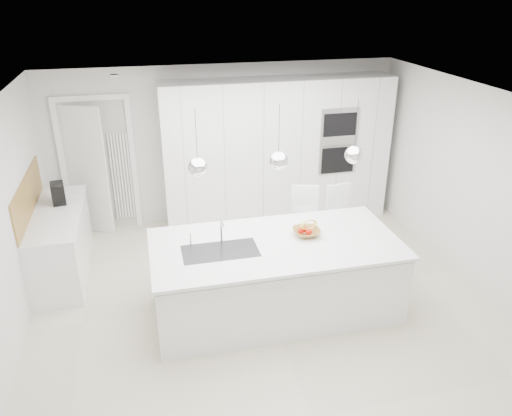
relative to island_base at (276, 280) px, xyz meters
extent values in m
plane|color=beige|center=(-0.10, 0.30, -0.43)|extent=(5.50, 5.50, 0.00)
plane|color=silver|center=(-0.10, 2.80, 0.82)|extent=(5.50, 0.00, 5.50)
plane|color=silver|center=(-2.85, 0.30, 0.82)|extent=(0.00, 5.00, 5.00)
plane|color=white|center=(-0.10, 0.30, 2.07)|extent=(5.50, 5.50, 0.00)
cube|color=white|center=(0.70, 2.50, 0.72)|extent=(3.60, 0.60, 2.30)
cube|color=white|center=(-2.30, 2.72, 0.57)|extent=(0.76, 0.38, 2.00)
cube|color=white|center=(-2.55, 1.50, 0.00)|extent=(0.60, 1.80, 0.86)
cube|color=white|center=(-2.55, 1.50, 0.45)|extent=(0.62, 1.82, 0.04)
cube|color=#A27E42|center=(-2.84, 1.50, 0.72)|extent=(0.02, 1.80, 0.50)
cube|color=white|center=(0.00, 0.00, 0.00)|extent=(2.80, 1.20, 0.86)
cube|color=white|center=(0.00, 0.05, 0.45)|extent=(2.84, 1.40, 0.04)
cylinder|color=white|center=(-0.60, 0.20, 0.62)|extent=(0.02, 0.02, 0.30)
sphere|color=white|center=(-0.85, 0.00, 1.47)|extent=(0.20, 0.20, 0.20)
sphere|color=white|center=(0.00, 0.00, 1.47)|extent=(0.20, 0.20, 0.20)
sphere|color=white|center=(0.85, 0.00, 1.47)|extent=(0.20, 0.20, 0.20)
imported|color=#A27E42|center=(0.40, 0.14, 0.51)|extent=(0.33, 0.33, 0.08)
cube|color=black|center=(-2.53, 1.80, 0.61)|extent=(0.21, 0.28, 0.28)
sphere|color=#BE1306|center=(0.33, 0.14, 0.54)|extent=(0.07, 0.07, 0.07)
sphere|color=#BE1306|center=(0.41, 0.09, 0.54)|extent=(0.08, 0.08, 0.08)
sphere|color=#BE1306|center=(0.37, 0.17, 0.54)|extent=(0.08, 0.08, 0.08)
torus|color=gold|center=(0.43, 0.16, 0.59)|extent=(0.26, 0.18, 0.23)
camera|label=1|loc=(-1.38, -4.77, 3.18)|focal=35.00mm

